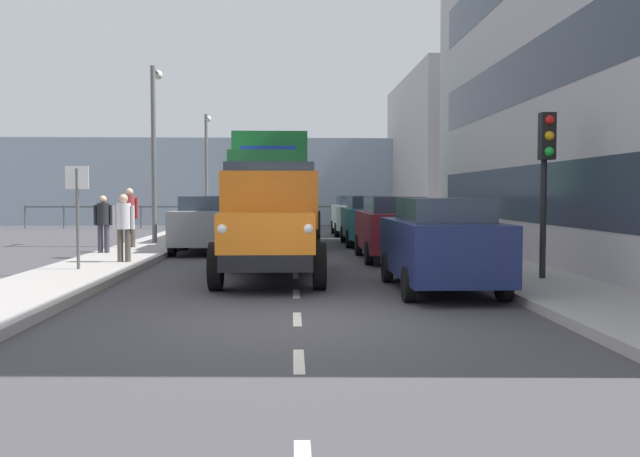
# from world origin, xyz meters

# --- Properties ---
(ground_plane) EXTENTS (80.00, 80.00, 0.00)m
(ground_plane) POSITION_xyz_m (0.00, -8.87, 0.00)
(ground_plane) COLOR #423F44
(sidewalk_left) EXTENTS (2.12, 37.63, 0.15)m
(sidewalk_left) POSITION_xyz_m (-4.66, -8.87, 0.07)
(sidewalk_left) COLOR #9E9993
(sidewalk_left) RESTS_ON ground_plane
(sidewalk_right) EXTENTS (2.12, 37.63, 0.15)m
(sidewalk_right) POSITION_xyz_m (4.66, -8.87, 0.07)
(sidewalk_right) COLOR #9E9993
(sidewalk_right) RESTS_ON ground_plane
(road_centreline_markings) EXTENTS (0.12, 32.78, 0.01)m
(road_centreline_markings) POSITION_xyz_m (0.00, -8.03, 0.00)
(road_centreline_markings) COLOR silver
(road_centreline_markings) RESTS_ON ground_plane
(building_far_block) EXTENTS (8.29, 12.76, 7.78)m
(building_far_block) POSITION_xyz_m (-9.87, -26.27, 3.89)
(building_far_block) COLOR #B7B2B7
(building_far_block) RESTS_ON ground_plane
(sea_horizon) EXTENTS (80.00, 0.80, 5.00)m
(sea_horizon) POSITION_xyz_m (0.00, -30.68, 2.50)
(sea_horizon) COLOR #8C9EAD
(sea_horizon) RESTS_ON ground_plane
(seawall_railing) EXTENTS (28.08, 0.08, 1.20)m
(seawall_railing) POSITION_xyz_m (-0.00, -27.08, 0.92)
(seawall_railing) COLOR #4C5156
(seawall_railing) RESTS_ON ground_plane
(truck_vintage_orange) EXTENTS (2.17, 5.64, 2.43)m
(truck_vintage_orange) POSITION_xyz_m (0.53, -4.52, 1.18)
(truck_vintage_orange) COLOR black
(truck_vintage_orange) RESTS_ON ground_plane
(lorry_cargo_green) EXTENTS (2.58, 8.20, 3.87)m
(lorry_cargo_green) POSITION_xyz_m (0.82, -15.16, 2.08)
(lorry_cargo_green) COLOR #1E7033
(lorry_cargo_green) RESTS_ON ground_plane
(car_navy_kerbside_near) EXTENTS (1.77, 4.21, 1.72)m
(car_navy_kerbside_near) POSITION_xyz_m (-2.65, -2.91, 0.89)
(car_navy_kerbside_near) COLOR navy
(car_navy_kerbside_near) RESTS_ON ground_plane
(car_maroon_kerbside_1) EXTENTS (1.76, 4.42, 1.72)m
(car_maroon_kerbside_1) POSITION_xyz_m (-2.65, -9.03, 0.90)
(car_maroon_kerbside_1) COLOR maroon
(car_maroon_kerbside_1) RESTS_ON ground_plane
(car_teal_kerbside_2) EXTENTS (1.86, 4.21, 1.72)m
(car_teal_kerbside_2) POSITION_xyz_m (-2.65, -14.59, 0.90)
(car_teal_kerbside_2) COLOR #1E6670
(car_teal_kerbside_2) RESTS_ON ground_plane
(car_white_kerbside_3) EXTENTS (1.93, 4.10, 1.72)m
(car_white_kerbside_3) POSITION_xyz_m (-2.65, -20.35, 0.90)
(car_white_kerbside_3) COLOR white
(car_white_kerbside_3) RESTS_ON ground_plane
(car_grey_oppositeside_0) EXTENTS (1.93, 3.94, 1.72)m
(car_grey_oppositeside_0) POSITION_xyz_m (2.65, -11.60, 0.90)
(car_grey_oppositeside_0) COLOR slate
(car_grey_oppositeside_0) RESTS_ON ground_plane
(car_red_oppositeside_1) EXTENTS (1.94, 4.10, 1.72)m
(car_red_oppositeside_1) POSITION_xyz_m (2.65, -17.22, 0.90)
(car_red_oppositeside_1) COLOR #B21E1E
(car_red_oppositeside_1) RESTS_ON ground_plane
(pedestrian_by_lamp) EXTENTS (0.53, 0.34, 1.64)m
(pedestrian_by_lamp) POSITION_xyz_m (4.15, -7.25, 1.11)
(pedestrian_by_lamp) COLOR #4C473D
(pedestrian_by_lamp) RESTS_ON sidewalk_right
(pedestrian_in_dark_coat) EXTENTS (0.53, 0.34, 1.60)m
(pedestrian_in_dark_coat) POSITION_xyz_m (5.35, -9.92, 1.09)
(pedestrian_in_dark_coat) COLOR #383342
(pedestrian_in_dark_coat) RESTS_ON sidewalk_right
(pedestrian_couple_b) EXTENTS (0.53, 0.34, 1.82)m
(pedestrian_couple_b) POSITION_xyz_m (5.08, -11.92, 1.23)
(pedestrian_couple_b) COLOR #4C473D
(pedestrian_couple_b) RESTS_ON sidewalk_right
(traffic_light_near) EXTENTS (0.28, 0.41, 3.20)m
(traffic_light_near) POSITION_xyz_m (-4.82, -3.52, 2.47)
(traffic_light_near) COLOR black
(traffic_light_near) RESTS_ON sidewalk_left
(lamp_post_promenade) EXTENTS (0.32, 1.14, 5.96)m
(lamp_post_promenade) POSITION_xyz_m (4.75, -14.24, 3.73)
(lamp_post_promenade) COLOR #59595B
(lamp_post_promenade) RESTS_ON sidewalk_right
(lamp_post_far) EXTENTS (0.32, 1.14, 5.78)m
(lamp_post_far) POSITION_xyz_m (4.52, -26.86, 3.64)
(lamp_post_far) COLOR #59595B
(lamp_post_far) RESTS_ON sidewalk_right
(street_sign) EXTENTS (0.50, 0.07, 2.25)m
(street_sign) POSITION_xyz_m (4.76, -5.64, 1.68)
(street_sign) COLOR #4C4C4C
(street_sign) RESTS_ON sidewalk_right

